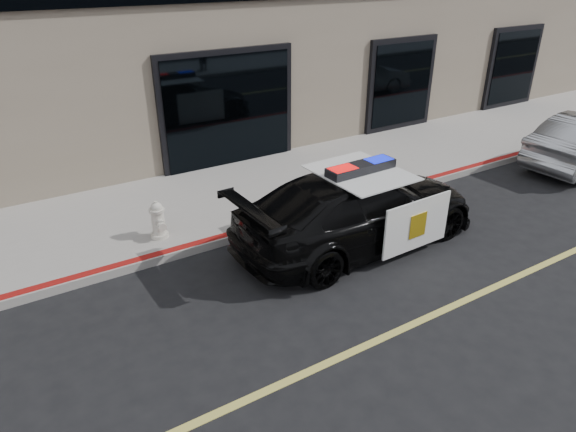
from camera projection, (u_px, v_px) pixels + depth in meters
ground at (483, 292)px, 8.07m from camera, size 120.00×120.00×0.00m
sidewalk_n at (302, 179)px, 12.02m from camera, size 60.00×3.50×0.15m
police_car at (358, 208)px, 9.17m from camera, size 2.32×4.86×1.56m
fire_hydrant at (158, 221)px, 9.21m from camera, size 0.32×0.45×0.71m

